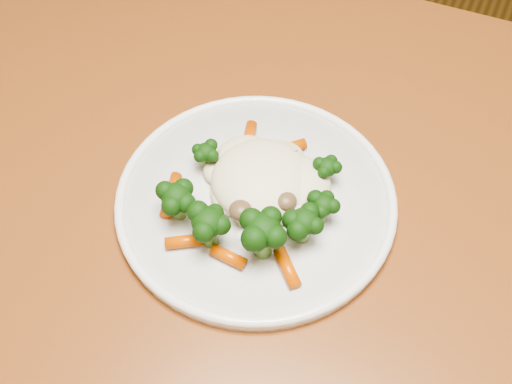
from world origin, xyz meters
TOP-DOWN VIEW (x-y plane):
  - dining_table at (-0.06, -0.32)m, footprint 1.18×0.80m
  - plate at (-0.14, -0.33)m, footprint 0.28×0.28m
  - meal at (-0.14, -0.34)m, footprint 0.18×0.18m

SIDE VIEW (x-z plane):
  - dining_table at x=-0.06m, z-range 0.27..1.02m
  - plate at x=-0.14m, z-range 0.75..0.76m
  - meal at x=-0.14m, z-range 0.76..0.81m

